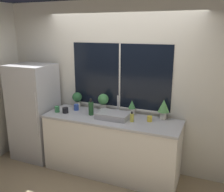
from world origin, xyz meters
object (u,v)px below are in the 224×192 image
object	(u,v)px
mug_black	(65,110)
potted_plant_far_right	(164,107)
mug_yellow	(150,119)
mug_blue	(76,107)
bottle_tall	(91,108)
refrigerator	(34,112)
mug_green	(57,109)
sink	(113,115)
potted_plant_far_left	(77,99)
potted_plant_center_right	(132,108)
potted_plant_center_left	(103,101)
soap_bottle	(132,117)

from	to	relation	value
mug_black	potted_plant_far_right	bearing A→B (deg)	11.95
mug_yellow	mug_blue	size ratio (longest dim) A/B	0.81
bottle_tall	mug_blue	xyz separation A→B (m)	(-0.34, 0.12, -0.06)
refrigerator	mug_green	distance (m)	0.57
sink	mug_green	size ratio (longest dim) A/B	5.00
refrigerator	sink	size ratio (longest dim) A/B	3.44
potted_plant_far_left	potted_plant_center_right	size ratio (longest dim) A/B	1.14
potted_plant_far_left	mug_blue	bearing A→B (deg)	-66.19
refrigerator	potted_plant_center_right	size ratio (longest dim) A/B	7.10
mug_green	potted_plant_center_left	bearing A→B (deg)	26.95
potted_plant_center_right	mug_blue	world-z (taller)	potted_plant_center_right
potted_plant_far_left	bottle_tall	distance (m)	0.48
mug_green	mug_yellow	distance (m)	1.52
sink	mug_black	xyz separation A→B (m)	(-0.81, -0.08, -0.00)
potted_plant_center_left	mug_green	size ratio (longest dim) A/B	3.00
potted_plant_center_left	soap_bottle	size ratio (longest dim) A/B	1.91
mug_yellow	mug_black	bearing A→B (deg)	-173.57
mug_green	mug_black	bearing A→B (deg)	7.99
sink	potted_plant_center_left	world-z (taller)	sink
refrigerator	mug_green	size ratio (longest dim) A/B	17.20
bottle_tall	mug_black	distance (m)	0.44
potted_plant_center_right	bottle_tall	distance (m)	0.65
potted_plant_center_left	mug_green	distance (m)	0.77
sink	mug_yellow	size ratio (longest dim) A/B	5.94
refrigerator	mug_green	world-z (taller)	refrigerator
mug_green	mug_blue	distance (m)	0.32
potted_plant_far_right	refrigerator	bearing A→B (deg)	-173.15
mug_yellow	bottle_tall	bearing A→B (deg)	-174.92
potted_plant_center_right	mug_blue	distance (m)	0.95
potted_plant_far_left	mug_yellow	xyz separation A→B (m)	(1.33, -0.17, -0.12)
potted_plant_far_right	soap_bottle	world-z (taller)	potted_plant_far_right
refrigerator	potted_plant_far_left	size ratio (longest dim) A/B	6.21
potted_plant_center_right	potted_plant_far_right	distance (m)	0.50
refrigerator	soap_bottle	distance (m)	1.82
potted_plant_far_right	mug_black	distance (m)	1.57
bottle_tall	mug_blue	size ratio (longest dim) A/B	2.66
potted_plant_center_left	soap_bottle	xyz separation A→B (m)	(0.59, -0.28, -0.12)
sink	potted_plant_far_left	xyz separation A→B (m)	(-0.78, 0.25, 0.12)
refrigerator	potted_plant_far_right	size ratio (longest dim) A/B	5.47
potted_plant_center_left	bottle_tall	world-z (taller)	potted_plant_center_left
potted_plant_center_right	mug_black	bearing A→B (deg)	-162.54
mug_black	potted_plant_center_left	bearing A→B (deg)	31.40
potted_plant_far_left	potted_plant_center_left	distance (m)	0.50
potted_plant_far_right	bottle_tall	bearing A→B (deg)	-167.00
refrigerator	potted_plant_center_left	size ratio (longest dim) A/B	5.73
potted_plant_far_left	soap_bottle	bearing A→B (deg)	-14.48
soap_bottle	potted_plant_far_left	bearing A→B (deg)	165.52
potted_plant_far_right	bottle_tall	size ratio (longest dim) A/B	1.14
potted_plant_far_left	mug_blue	distance (m)	0.18
potted_plant_center_right	mug_blue	bearing A→B (deg)	-171.78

